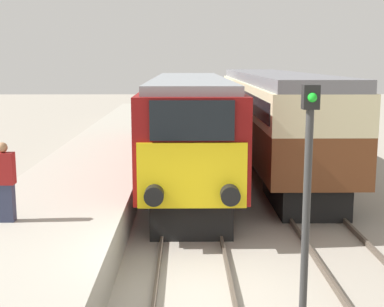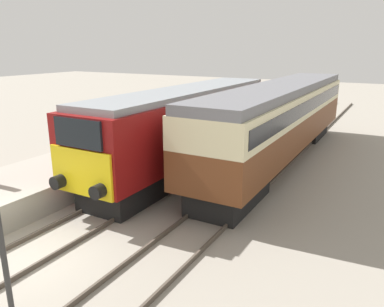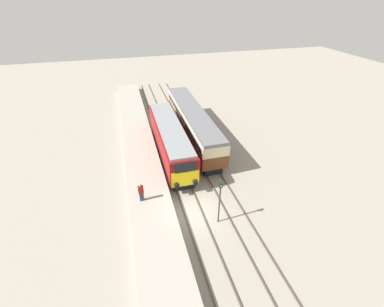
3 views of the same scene
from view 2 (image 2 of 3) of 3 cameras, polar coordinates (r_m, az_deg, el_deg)
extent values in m
plane|color=gray|center=(11.47, -24.78, -14.45)|extent=(120.00, 120.00, 0.00)
cube|color=#9E998C|center=(18.57, -11.24, -0.15)|extent=(3.50, 50.00, 0.95)
cube|color=#4C4238|center=(14.94, -10.99, -5.77)|extent=(0.07, 60.00, 0.14)
cube|color=#4C4238|center=(14.11, -6.49, -6.90)|extent=(0.07, 60.00, 0.14)
cube|color=#4C4238|center=(13.14, 0.58, -8.57)|extent=(0.07, 60.00, 0.14)
cube|color=#4C4238|center=(12.58, 6.40, -9.84)|extent=(0.07, 60.00, 0.14)
cube|color=black|center=(14.35, -8.92, -4.75)|extent=(2.03, 4.00, 1.00)
cube|color=black|center=(21.20, 5.01, 2.16)|extent=(2.03, 4.00, 1.00)
cube|color=maroon|center=(17.20, -0.61, 4.97)|extent=(2.70, 13.32, 2.50)
cube|color=yellow|center=(12.17, -16.53, -2.79)|extent=(2.48, 0.10, 1.50)
cube|color=black|center=(11.84, -17.00, 2.95)|extent=(1.89, 0.10, 0.90)
cube|color=gray|center=(16.99, -0.62, 9.51)|extent=(2.38, 12.78, 0.24)
cylinder|color=black|center=(12.77, -19.75, -4.11)|extent=(0.44, 0.35, 0.44)
cylinder|color=black|center=(11.59, -14.15, -5.66)|extent=(0.44, 0.35, 0.44)
cube|color=black|center=(13.70, 5.68, -5.76)|extent=(1.89, 3.60, 0.95)
cube|color=black|center=(24.96, 17.09, 3.55)|extent=(1.89, 3.60, 0.95)
cube|color=brown|center=(18.91, 13.28, 3.70)|extent=(2.70, 16.61, 1.41)
cube|color=beige|center=(18.69, 13.53, 7.48)|extent=(2.71, 16.61, 1.11)
cube|color=black|center=(18.69, 13.53, 7.48)|extent=(2.75, 15.95, 0.61)
cube|color=slate|center=(18.60, 13.68, 9.72)|extent=(2.48, 16.61, 0.36)
cylinder|color=#333333|center=(8.68, -27.13, -11.33)|extent=(0.12, 0.12, 3.60)
camera|label=1|loc=(9.47, -83.01, -5.59)|focal=50.00mm
camera|label=3|loc=(18.71, -106.96, 29.99)|focal=24.00mm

